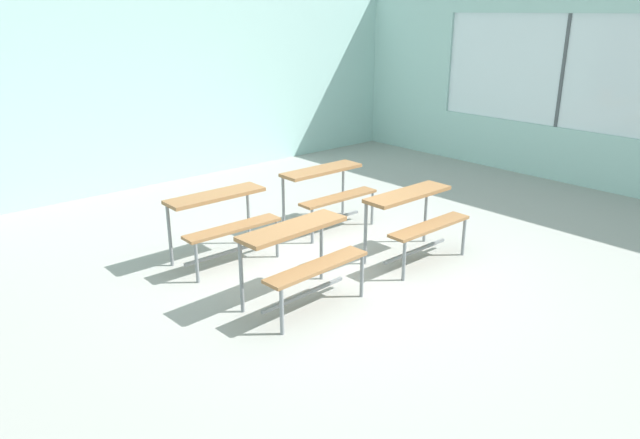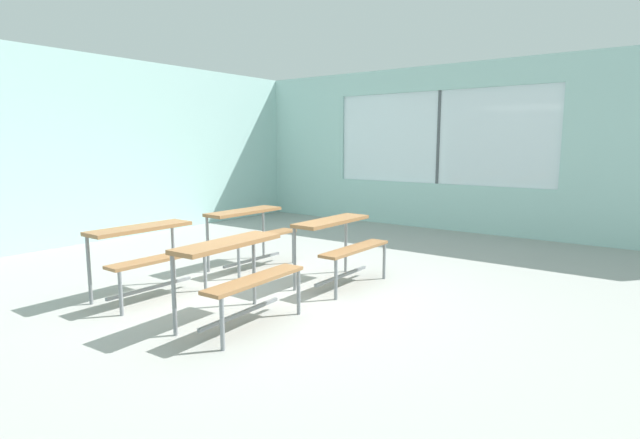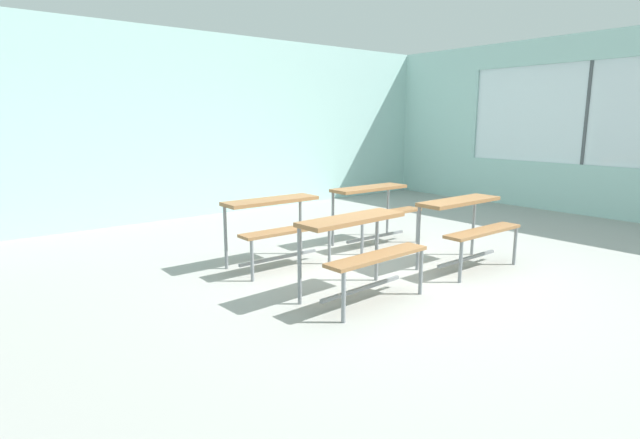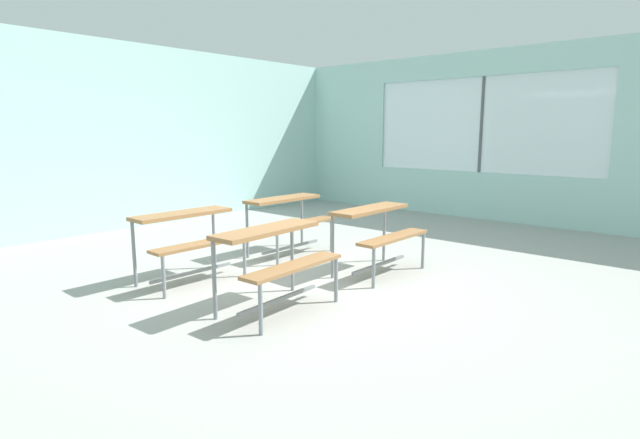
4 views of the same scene
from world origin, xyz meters
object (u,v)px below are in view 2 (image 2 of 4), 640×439
object	(u,v)px
desk_bench_r0c0	(237,262)
desk_bench_r1c1	(250,224)
desk_bench_r0c1	(340,236)
desk_bench_r1c0	(147,244)

from	to	relation	value
desk_bench_r0c0	desk_bench_r1c1	xyz separation A→B (m)	(1.56, 1.37, 0.00)
desk_bench_r0c0	desk_bench_r1c1	bearing A→B (deg)	38.59
desk_bench_r0c1	desk_bench_r1c1	bearing A→B (deg)	91.57
desk_bench_r0c0	desk_bench_r1c0	bearing A→B (deg)	87.26
desk_bench_r0c0	desk_bench_r1c1	distance (m)	2.07
desk_bench_r0c1	desk_bench_r0c0	bearing A→B (deg)	-179.93
desk_bench_r0c1	desk_bench_r1c0	xyz separation A→B (m)	(-1.59, 1.33, 0.00)
desk_bench_r1c0	desk_bench_r0c1	bearing A→B (deg)	-39.25
desk_bench_r0c0	desk_bench_r1c1	world-z (taller)	same
desk_bench_r1c0	desk_bench_r0c0	bearing A→B (deg)	-89.30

